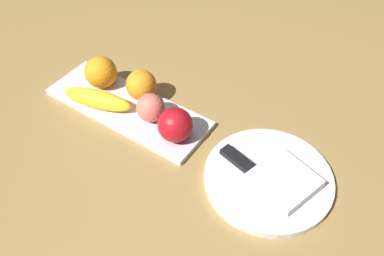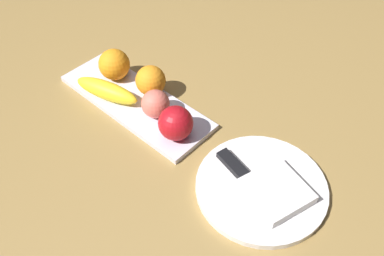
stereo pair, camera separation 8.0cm
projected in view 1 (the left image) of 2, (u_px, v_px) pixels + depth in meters
name	position (u px, v px, depth m)	size (l,w,h in m)	color
ground_plane	(148.00, 108.00, 0.90)	(2.40, 2.40, 0.00)	olive
fruit_tray	(127.00, 108.00, 0.89)	(0.38, 0.13, 0.01)	silver
apple	(175.00, 125.00, 0.80)	(0.07, 0.07, 0.07)	#B4111A
banana	(97.00, 99.00, 0.87)	(0.16, 0.04, 0.04)	yellow
orange_near_apple	(101.00, 72.00, 0.91)	(0.07, 0.07, 0.07)	orange
orange_near_banana	(141.00, 85.00, 0.88)	(0.07, 0.07, 0.07)	orange
peach	(151.00, 108.00, 0.84)	(0.06, 0.06, 0.06)	#DE6B5A
dinner_plate	(268.00, 178.00, 0.76)	(0.24, 0.24, 0.01)	white
folded_napkin	(284.00, 180.00, 0.73)	(0.10, 0.10, 0.02)	white
knife	(247.00, 167.00, 0.76)	(0.18, 0.06, 0.01)	silver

